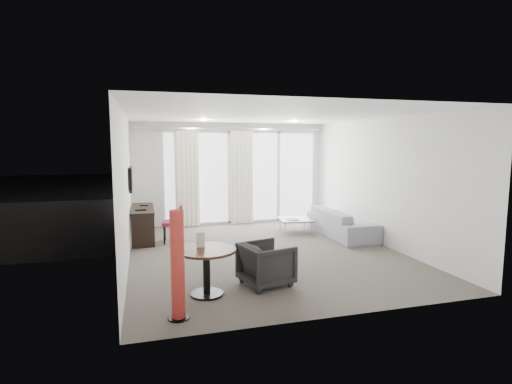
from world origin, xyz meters
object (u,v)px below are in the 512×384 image
object	(u,v)px
desk_chair	(172,223)
round_table	(207,272)
desk	(143,224)
coffee_table	(295,226)
sofa	(341,223)
rattan_chair_a	(239,199)
red_lamp	(178,265)
tub_armchair	(266,264)
rattan_chair_b	(282,196)

from	to	relation	value
desk_chair	round_table	bearing A→B (deg)	-80.03
desk	coffee_table	xyz separation A→B (m)	(3.44, -0.24, -0.19)
coffee_table	sofa	xyz separation A→B (m)	(0.88, -0.61, 0.14)
round_table	rattan_chair_a	world-z (taller)	rattan_chair_a
round_table	coffee_table	world-z (taller)	round_table
rattan_chair_a	red_lamp	bearing A→B (deg)	-93.30
coffee_table	round_table	bearing A→B (deg)	-128.23
round_table	rattan_chair_a	size ratio (longest dim) A/B	1.11
sofa	rattan_chair_a	distance (m)	4.18
red_lamp	rattan_chair_a	bearing A→B (deg)	71.17
desk_chair	tub_armchair	bearing A→B (deg)	-63.29
coffee_table	rattan_chair_a	world-z (taller)	rattan_chair_a
rattan_chair_a	desk_chair	bearing A→B (deg)	-107.74
tub_armchair	rattan_chair_a	bearing A→B (deg)	-24.08
desk	red_lamp	xyz separation A→B (m)	(0.39, -4.20, 0.31)
tub_armchair	rattan_chair_a	xyz separation A→B (m)	(1.13, 6.47, 0.05)
desk_chair	red_lamp	xyz separation A→B (m)	(-0.20, -3.81, 0.25)
desk	sofa	bearing A→B (deg)	-11.02
coffee_table	tub_armchair	bearing A→B (deg)	-118.29
desk	sofa	xyz separation A→B (m)	(4.32, -0.84, -0.05)
sofa	red_lamp	bearing A→B (deg)	130.58
sofa	rattan_chair_b	xyz separation A→B (m)	(-0.02, 3.98, 0.09)
desk	round_table	distance (m)	3.64
desk	round_table	size ratio (longest dim) A/B	1.84
round_table	rattan_chair_a	xyz separation A→B (m)	(2.05, 6.63, 0.04)
desk	rattan_chair_a	bearing A→B (deg)	46.99
red_lamp	rattan_chair_a	distance (m)	7.71
desk	desk_chair	size ratio (longest dim) A/B	1.85
desk	round_table	bearing A→B (deg)	-76.74
desk_chair	sofa	distance (m)	3.75
red_lamp	tub_armchair	distance (m)	1.62
red_lamp	round_table	bearing A→B (deg)	56.12
sofa	rattan_chair_a	xyz separation A→B (m)	(-1.44, 3.93, 0.06)
rattan_chair_a	rattan_chair_b	bearing A→B (deg)	17.63
desk_chair	rattan_chair_a	distance (m)	4.16
desk_chair	round_table	xyz separation A→B (m)	(0.24, -3.16, -0.08)
round_table	tub_armchair	distance (m)	0.93
desk	tub_armchair	distance (m)	3.81
desk	red_lamp	world-z (taller)	red_lamp
tub_armchair	desk_chair	bearing A→B (deg)	6.86
desk	coffee_table	size ratio (longest dim) A/B	2.05
tub_armchair	red_lamp	bearing A→B (deg)	107.05
round_table	rattan_chair_b	distance (m)	7.53
rattan_chair_a	desk	bearing A→B (deg)	-117.48
coffee_table	desk	bearing A→B (deg)	176.08
red_lamp	tub_armchair	xyz separation A→B (m)	(1.35, 0.82, -0.34)
sofa	rattan_chair_b	size ratio (longest dim) A/B	2.62
desk	tub_armchair	world-z (taller)	desk
red_lamp	sofa	size ratio (longest dim) A/B	0.63
desk_chair	sofa	world-z (taller)	desk_chair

